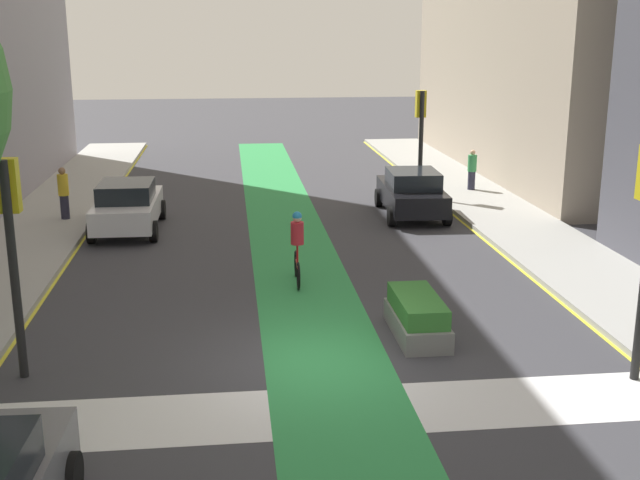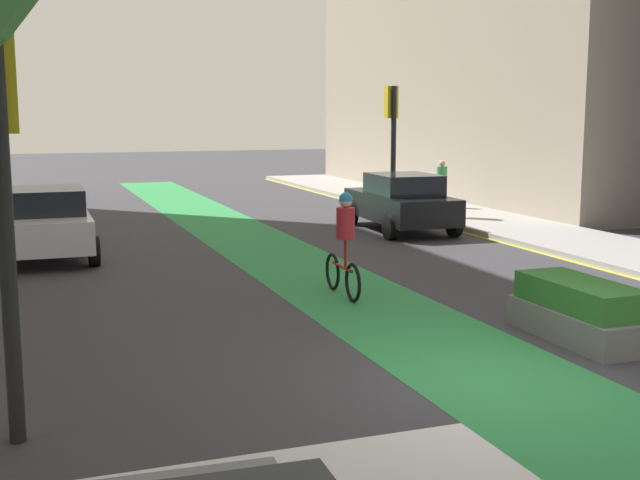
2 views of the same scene
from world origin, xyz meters
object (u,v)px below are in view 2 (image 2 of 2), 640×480
at_px(traffic_signal_near_left, 2,158).
at_px(car_black_right_far, 401,202).
at_px(cyclist_in_lane, 344,242).
at_px(pedestrian_sidewalk_right_b, 442,184).
at_px(median_planter, 580,312).
at_px(car_white_left_far, 46,222).
at_px(traffic_signal_far_right, 392,126).

distance_m(traffic_signal_near_left, car_black_right_far, 15.47).
xyz_separation_m(traffic_signal_near_left, cyclist_in_lane, (5.41, 4.73, -1.82)).
bearing_deg(car_black_right_far, traffic_signal_near_left, -130.12).
bearing_deg(car_black_right_far, pedestrian_sidewalk_right_b, 48.04).
xyz_separation_m(pedestrian_sidewalk_right_b, median_planter, (-5.47, -14.18, -0.52)).
height_order(car_black_right_far, median_planter, car_black_right_far).
distance_m(car_white_left_far, pedestrian_sidewalk_right_b, 13.19).
height_order(traffic_signal_near_left, car_black_right_far, traffic_signal_near_left).
relative_size(traffic_signal_near_left, cyclist_in_lane, 2.14).
height_order(traffic_signal_far_right, cyclist_in_lane, traffic_signal_far_right).
relative_size(traffic_signal_near_left, median_planter, 1.75).
height_order(pedestrian_sidewalk_right_b, median_planter, pedestrian_sidewalk_right_b).
xyz_separation_m(traffic_signal_far_right, car_black_right_far, (-0.81, -2.38, -2.01)).
height_order(traffic_signal_far_right, car_black_right_far, traffic_signal_far_right).
distance_m(traffic_signal_near_left, median_planter, 7.99).
relative_size(traffic_signal_far_right, cyclist_in_lane, 2.15).
xyz_separation_m(car_white_left_far, median_planter, (6.92, -9.65, -0.40)).
height_order(car_white_left_far, cyclist_in_lane, cyclist_in_lane).
distance_m(traffic_signal_far_right, car_black_right_far, 3.22).
relative_size(traffic_signal_near_left, car_black_right_far, 0.93).
bearing_deg(traffic_signal_near_left, car_white_left_far, 86.59).
relative_size(car_black_right_far, median_planter, 1.89).
relative_size(traffic_signal_near_left, traffic_signal_far_right, 0.99).
distance_m(traffic_signal_near_left, car_white_left_far, 10.89).
xyz_separation_m(traffic_signal_near_left, median_planter, (7.56, 1.04, -2.39)).
bearing_deg(median_planter, pedestrian_sidewalk_right_b, 68.92).
bearing_deg(traffic_signal_far_right, median_planter, -103.48).
relative_size(traffic_signal_far_right, pedestrian_sidewalk_right_b, 2.61).
xyz_separation_m(traffic_signal_far_right, pedestrian_sidewalk_right_b, (2.33, 1.11, -1.89)).
distance_m(car_black_right_far, median_planter, 10.95).
bearing_deg(pedestrian_sidewalk_right_b, car_white_left_far, -159.88).
bearing_deg(pedestrian_sidewalk_right_b, car_black_right_far, -131.96).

